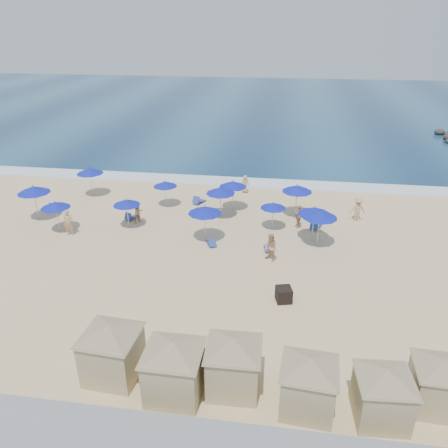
{
  "coord_description": "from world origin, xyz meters",
  "views": [
    {
      "loc": [
        3.87,
        -22.59,
        13.75
      ],
      "look_at": [
        0.17,
        3.0,
        1.57
      ],
      "focal_mm": 35.0,
      "sensor_mm": 36.0,
      "label": 1
    }
  ],
  "objects": [
    {
      "name": "beach_chair_4",
      "position": [
        3.14,
        2.66,
        0.22
      ],
      "size": [
        0.67,
        1.19,
        0.62
      ],
      "color": "#2A449B",
      "rests_on": "ground"
    },
    {
      "name": "umbrella_10",
      "position": [
        6.32,
        3.88,
        2.3
      ],
      "size": [
        2.33,
        2.33,
        2.66
      ],
      "color": "#A5A8AD",
      "rests_on": "ground"
    },
    {
      "name": "umbrella_2",
      "position": [
        -12.3,
        10.41,
        2.22
      ],
      "size": [
        2.25,
        2.25,
        2.56
      ],
      "color": "#A5A8AD",
      "rests_on": "ground"
    },
    {
      "name": "umbrella_4",
      "position": [
        -5.43,
        9.05,
        1.9
      ],
      "size": [
        1.93,
        1.93,
        2.19
      ],
      "color": "#A5A8AD",
      "rests_on": "ground"
    },
    {
      "name": "ground",
      "position": [
        0.0,
        0.0,
        0.0
      ],
      "size": [
        160.0,
        160.0,
        0.0
      ],
      "primitive_type": "plane",
      "color": "beige",
      "rests_on": "ground"
    },
    {
      "name": "umbrella_6",
      "position": [
        -1.2,
        3.55,
        2.26
      ],
      "size": [
        2.29,
        2.29,
        2.61
      ],
      "color": "#A5A8AD",
      "rests_on": "ground"
    },
    {
      "name": "cabana_5",
      "position": [
        10.21,
        -9.07,
        1.47
      ],
      "size": [
        4.1,
        4.1,
        2.57
      ],
      "color": "tan",
      "rests_on": "ground"
    },
    {
      "name": "cabana_2",
      "position": [
        2.33,
        -9.27,
        1.59
      ],
      "size": [
        4.43,
        4.43,
        2.78
      ],
      "color": "tan",
      "rests_on": "ground"
    },
    {
      "name": "beach_chair_1",
      "position": [
        -7.4,
        6.09,
        0.23
      ],
      "size": [
        0.93,
        1.3,
        0.65
      ],
      "color": "#2A449B",
      "rests_on": "ground"
    },
    {
      "name": "umbrella_7",
      "position": [
        -0.03,
        9.13,
        2.14
      ],
      "size": [
        2.17,
        2.17,
        2.47
      ],
      "color": "#A5A8AD",
      "rests_on": "ground"
    },
    {
      "name": "cabana_0",
      "position": [
        -2.75,
        -9.29,
        1.65
      ],
      "size": [
        4.59,
        4.59,
        2.89
      ],
      "color": "tan",
      "rests_on": "ground"
    },
    {
      "name": "umbrella_9",
      "position": [
        4.91,
        8.54,
        2.26
      ],
      "size": [
        2.29,
        2.29,
        2.6
      ],
      "color": "#A5A8AD",
      "rests_on": "ground"
    },
    {
      "name": "beachgoer_2",
      "position": [
        5.11,
        6.55,
        0.85
      ],
      "size": [
        0.95,
        1.03,
        1.7
      ],
      "primitive_type": "imported",
      "rotation": [
        0.0,
        0.0,
        0.88
      ],
      "color": "tan",
      "rests_on": "ground"
    },
    {
      "name": "cabana_4",
      "position": [
        7.98,
        -9.95,
        1.49
      ],
      "size": [
        4.13,
        4.13,
        2.6
      ],
      "color": "tan",
      "rests_on": "ground"
    },
    {
      "name": "beach_chair_2",
      "position": [
        -2.96,
        9.95,
        0.25
      ],
      "size": [
        1.06,
        1.44,
        0.72
      ],
      "color": "#2A449B",
      "rests_on": "ground"
    },
    {
      "name": "umbrella_5",
      "position": [
        -0.75,
        7.5,
        2.18
      ],
      "size": [
        2.21,
        2.21,
        2.51
      ],
      "color": "#A5A8AD",
      "rests_on": "ground"
    },
    {
      "name": "umbrella_1",
      "position": [
        -11.78,
        3.44,
        2.03
      ],
      "size": [
        2.06,
        2.06,
        2.34
      ],
      "color": "#A5A8AD",
      "rests_on": "ground"
    },
    {
      "name": "beachgoer_5",
      "position": [
        3.33,
        1.35,
        0.92
      ],
      "size": [
        1.12,
        1.12,
        1.83
      ],
      "primitive_type": "imported",
      "rotation": [
        0.0,
        0.0,
        5.49
      ],
      "color": "tan",
      "rests_on": "ground"
    },
    {
      "name": "trash_bin",
      "position": [
        4.24,
        -2.85,
        0.4
      ],
      "size": [
        0.98,
        0.98,
        0.8
      ],
      "primitive_type": "cube",
      "rotation": [
        0.0,
        0.0,
        0.25
      ],
      "color": "black",
      "rests_on": "ground"
    },
    {
      "name": "umbrella_11",
      "position": [
        6.02,
        4.57,
        2.21
      ],
      "size": [
        2.24,
        2.24,
        2.55
      ],
      "color": "#A5A8AD",
      "rests_on": "ground"
    },
    {
      "name": "beachgoer_0",
      "position": [
        -10.75,
        3.0,
        0.94
      ],
      "size": [
        0.74,
        0.54,
        1.87
      ],
      "primitive_type": "imported",
      "rotation": [
        0.0,
        0.0,
        0.13
      ],
      "color": "tan",
      "rests_on": "ground"
    },
    {
      "name": "beachgoer_4",
      "position": [
        0.58,
        13.0,
        0.78
      ],
      "size": [
        0.85,
        0.65,
        1.55
      ],
      "primitive_type": "imported",
      "rotation": [
        0.0,
        0.0,
        2.92
      ],
      "color": "tan",
      "rests_on": "ground"
    },
    {
      "name": "cabana_1",
      "position": [
        0.04,
        -9.91,
        1.65
      ],
      "size": [
        4.6,
        4.6,
        2.89
      ],
      "color": "tan",
      "rests_on": "ground"
    },
    {
      "name": "beach_chair_3",
      "position": [
        -0.66,
        2.83,
        0.21
      ],
      "size": [
        0.89,
        1.23,
        0.62
      ],
      "color": "#2A449B",
      "rests_on": "ground"
    },
    {
      "name": "cabana_3",
      "position": [
        5.26,
        -9.88,
        1.55
      ],
      "size": [
        4.3,
        4.3,
        2.7
      ],
      "color": "tan",
      "rests_on": "ground"
    },
    {
      "name": "umbrella_8",
      "position": [
        3.24,
        6.02,
        1.82
      ],
      "size": [
        1.85,
        1.85,
        2.1
      ],
      "color": "#A5A8AD",
      "rests_on": "ground"
    },
    {
      "name": "beach_chair_0",
      "position": [
        -13.92,
        6.91,
        0.25
      ],
      "size": [
        0.66,
        1.35,
        0.73
      ],
      "color": "#2A449B",
      "rests_on": "ground"
    },
    {
      "name": "beachgoer_1",
      "position": [
        -6.61,
        5.73,
        0.79
      ],
      "size": [
        0.93,
        0.97,
        1.57
      ],
      "primitive_type": "imported",
      "rotation": [
        0.0,
        0.0,
        0.94
      ],
      "color": "tan",
      "rests_on": "ground"
    },
    {
      "name": "umbrella_3",
      "position": [
        -7.12,
        4.83,
        1.94
      ],
      "size": [
        1.97,
        1.97,
        2.24
      ],
      "color": "#A5A8AD",
      "rests_on": "ground"
    },
    {
      "name": "beachgoer_3",
      "position": [
        9.43,
        8.32,
        0.93
      ],
      "size": [
        1.31,
        0.91,
        1.85
      ],
      "primitive_type": "imported",
      "rotation": [
        0.0,
        0.0,
        3.34
      ],
      "color": "tan",
      "rests_on": "ground"
    },
    {
      "name": "ocean",
      "position": [
        0.0,
        55.0,
        0.03
      ],
      "size": [
        160.0,
        80.0,
        0.06
      ],
      "primitive_type": "cube",
      "color": "navy",
      "rests_on": "ground"
    },
    {
      "name": "surf_line",
      "position": [
        0.0,
        15.5,
        0.04
      ],
      "size": [
        160.0,
        2.5,
        0.08
      ],
      "primitive_type": "cube",
      "color": "white",
      "rests_on": "ground"
    },
    {
      "name": "beach_chair_5",
      "position": [
        6.35,
        6.5,
        0.27
      ],
      "size": [
        1.01,
        1.52,
        0.77
      ],
      "color": "#2A449B",
      "rests_on": "ground"
    },
    {
      "name": "umbrella_0",
      "position": [
        -14.35,
        5.21,
        2.37
      ],
      "size": [
        2.4,
        2.4,
        2.73
      ],
      "color": "#A5A8AD",
      "rests_on": "ground"
    }
  ]
}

